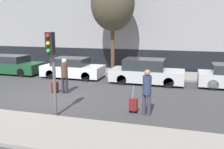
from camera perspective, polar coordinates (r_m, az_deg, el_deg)
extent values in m
plane|color=#38383A|center=(12.72, -13.75, -5.05)|extent=(80.00, 80.00, 0.00)
cube|color=gray|center=(18.91, -3.06, 0.68)|extent=(28.00, 3.00, 0.12)
cube|color=black|center=(20.84, -1.07, 3.71)|extent=(27.44, 0.06, 1.60)
cube|color=#194728|center=(19.79, -21.99, 1.62)|extent=(4.69, 1.90, 0.70)
cube|color=#23282D|center=(19.82, -22.54, 3.35)|extent=(2.58, 1.68, 0.50)
cylinder|color=black|center=(18.26, -20.04, 0.41)|extent=(0.60, 0.18, 0.60)
cylinder|color=black|center=(19.65, -17.06, 1.31)|extent=(0.60, 0.18, 0.60)
cylinder|color=black|center=(21.39, -23.58, 1.63)|extent=(0.60, 0.18, 0.60)
cube|color=silver|center=(17.11, -8.87, 0.93)|extent=(4.09, 1.87, 0.70)
cube|color=#23282D|center=(17.08, -9.43, 2.95)|extent=(2.25, 1.64, 0.51)
cylinder|color=black|center=(15.88, -6.01, -0.49)|extent=(0.60, 0.18, 0.60)
cylinder|color=black|center=(17.41, -3.89, 0.57)|extent=(0.60, 0.18, 0.60)
cylinder|color=black|center=(17.00, -13.94, 0.01)|extent=(0.60, 0.18, 0.60)
cylinder|color=black|center=(18.45, -11.30, 0.97)|extent=(0.60, 0.18, 0.60)
cube|color=#B7BABF|center=(15.42, 7.99, -0.15)|extent=(4.42, 1.90, 0.70)
cube|color=#23282D|center=(15.33, 7.40, 2.36)|extent=(2.43, 1.67, 0.65)
cylinder|color=black|center=(14.48, 12.82, -1.83)|extent=(0.60, 0.18, 0.60)
cylinder|color=black|center=(16.16, 13.25, -0.52)|extent=(0.60, 0.18, 0.60)
cylinder|color=black|center=(14.90, 2.24, -1.20)|extent=(0.60, 0.18, 0.60)
cylinder|color=black|center=(16.54, 3.73, 0.01)|extent=(0.60, 0.18, 0.60)
cylinder|color=black|center=(14.68, 22.08, -2.20)|extent=(0.60, 0.18, 0.60)
cylinder|color=black|center=(16.31, 21.56, -0.90)|extent=(0.60, 0.18, 0.60)
cylinder|color=#23232D|center=(13.25, -11.13, -2.41)|extent=(0.15, 0.15, 0.84)
cylinder|color=#23232D|center=(13.19, -10.30, -2.44)|extent=(0.15, 0.15, 0.84)
cylinder|color=#473323|center=(13.06, -10.84, 0.95)|extent=(0.34, 0.34, 0.73)
sphere|color=beige|center=(12.99, -10.92, 3.06)|extent=(0.24, 0.24, 0.24)
cube|color=maroon|center=(13.41, -12.95, -2.62)|extent=(0.32, 0.24, 0.47)
cylinder|color=black|center=(13.53, -13.31, -3.80)|extent=(0.12, 0.03, 0.12)
cylinder|color=black|center=(13.43, -12.48, -3.88)|extent=(0.12, 0.03, 0.12)
cylinder|color=gray|center=(13.24, -13.20, -0.55)|extent=(0.02, 0.19, 0.53)
cylinder|color=#383347|center=(9.97, 7.34, -6.77)|extent=(0.15, 0.15, 0.85)
cylinder|color=#383347|center=(9.92, 8.45, -6.90)|extent=(0.15, 0.15, 0.85)
cylinder|color=#283351|center=(9.73, 8.02, -2.39)|extent=(0.34, 0.34, 0.74)
sphere|color=#936B4C|center=(9.63, 8.10, 0.43)|extent=(0.24, 0.24, 0.24)
cube|color=maroon|center=(10.12, 4.89, -6.81)|extent=(0.32, 0.24, 0.48)
cylinder|color=black|center=(10.24, 4.24, -8.36)|extent=(0.12, 0.03, 0.12)
cylinder|color=black|center=(10.20, 5.48, -8.47)|extent=(0.12, 0.03, 0.12)
cylinder|color=gray|center=(9.91, 4.85, -4.09)|extent=(0.02, 0.19, 0.53)
cylinder|color=#515154|center=(9.71, -13.09, -0.16)|extent=(0.12, 0.12, 3.24)
cube|color=black|center=(9.40, -13.96, 6.95)|extent=(0.28, 0.24, 0.80)
sphere|color=red|center=(9.25, -14.51, 8.52)|extent=(0.15, 0.15, 0.15)
sphere|color=gold|center=(9.27, -14.43, 6.88)|extent=(0.15, 0.15, 0.15)
sphere|color=green|center=(9.29, -14.35, 5.24)|extent=(0.15, 0.15, 0.15)
cylinder|color=#4C3826|center=(18.27, 0.16, 5.97)|extent=(0.28, 0.28, 3.44)
ellipsoid|color=#423D2D|center=(18.26, 0.16, 15.84)|extent=(3.10, 3.10, 3.79)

